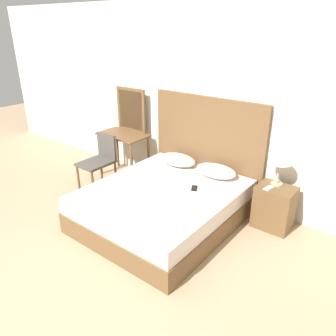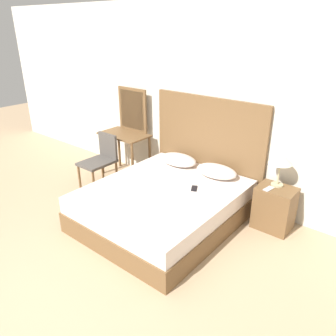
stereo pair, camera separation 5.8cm
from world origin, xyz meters
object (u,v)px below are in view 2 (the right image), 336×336
bed (163,205)px  phone_on_nightstand (269,189)px  chair (101,158)px  nightstand (274,208)px  phone_on_bed (194,188)px  table_lamp (281,160)px  vanity_desk (125,142)px

bed → phone_on_nightstand: (1.09, 0.67, 0.32)m
bed → chair: (-1.42, 0.20, 0.23)m
bed → nightstand: 1.39m
phone_on_nightstand → nightstand: bearing=51.0°
nightstand → chair: (-2.57, -0.56, 0.19)m
phone_on_bed → phone_on_nightstand: size_ratio=1.04×
phone_on_bed → chair: 1.72m
phone_on_bed → table_lamp: bearing=35.7°
bed → phone_on_bed: bearing=38.8°
bed → phone_on_nightstand: bearing=31.8°
chair → phone_on_bed: bearing=1.4°
bed → phone_on_bed: (0.30, 0.24, 0.25)m
bed → vanity_desk: vanity_desk is taller
bed → chair: size_ratio=2.36×
vanity_desk → chair: bearing=-90.6°
table_lamp → chair: (-2.54, -0.63, -0.43)m
chair → bed: bearing=-8.1°
nightstand → phone_on_nightstand: phone_on_nightstand is taller
table_lamp → bed: bearing=-143.5°
bed → vanity_desk: 1.62m
nightstand → table_lamp: (-0.03, 0.07, 0.62)m
table_lamp → chair: table_lamp is taller
table_lamp → vanity_desk: bearing=-177.2°
phone_on_nightstand → vanity_desk: 2.50m
nightstand → chair: size_ratio=0.67×
phone_on_bed → phone_on_nightstand: (0.78, 0.43, 0.08)m
chair → vanity_desk: bearing=89.4°
bed → table_lamp: table_lamp is taller
phone_on_nightstand → table_lamp: bearing=76.6°
chair → phone_on_nightstand: bearing=10.7°
bed → nightstand: bearing=33.4°
nightstand → chair: bearing=-167.7°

